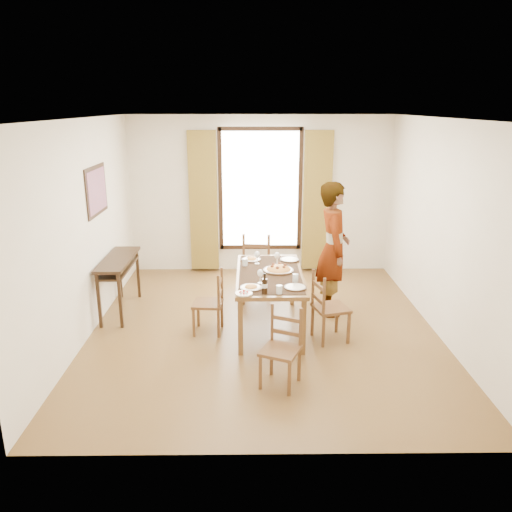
{
  "coord_description": "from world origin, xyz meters",
  "views": [
    {
      "loc": [
        -0.17,
        -6.07,
        2.86
      ],
      "look_at": [
        -0.1,
        0.02,
        1.0
      ],
      "focal_mm": 35.0,
      "sensor_mm": 36.0,
      "label": 1
    }
  ],
  "objects_px": {
    "dining_table": "(270,278)",
    "man": "(333,249)",
    "pasta_platter": "(279,268)",
    "console_table": "(118,266)"
  },
  "relations": [
    {
      "from": "dining_table",
      "to": "man",
      "type": "xyz_separation_m",
      "value": [
        0.9,
        0.5,
        0.25
      ]
    },
    {
      "from": "pasta_platter",
      "to": "dining_table",
      "type": "bearing_deg",
      "value": -148.15
    },
    {
      "from": "man",
      "to": "console_table",
      "type": "bearing_deg",
      "value": 91.41
    },
    {
      "from": "dining_table",
      "to": "pasta_platter",
      "type": "bearing_deg",
      "value": 31.85
    },
    {
      "from": "man",
      "to": "pasta_platter",
      "type": "xyz_separation_m",
      "value": [
        -0.78,
        -0.42,
        -0.13
      ]
    },
    {
      "from": "console_table",
      "to": "man",
      "type": "height_order",
      "value": "man"
    },
    {
      "from": "dining_table",
      "to": "man",
      "type": "height_order",
      "value": "man"
    },
    {
      "from": "man",
      "to": "dining_table",
      "type": "bearing_deg",
      "value": 121.15
    },
    {
      "from": "dining_table",
      "to": "man",
      "type": "relative_size",
      "value": 0.9
    },
    {
      "from": "pasta_platter",
      "to": "man",
      "type": "bearing_deg",
      "value": 28.44
    }
  ]
}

